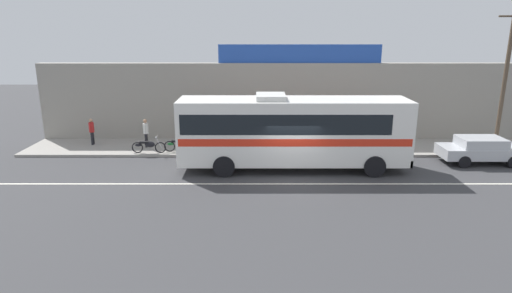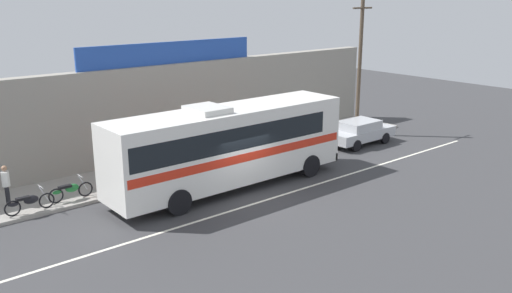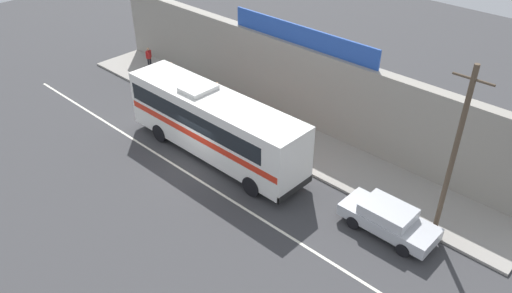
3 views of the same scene
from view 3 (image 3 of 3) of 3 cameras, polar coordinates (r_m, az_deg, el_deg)
ground_plane at (r=26.91m, az=-6.79°, el=-2.06°), size 70.00×70.00×0.00m
sidewalk_slab at (r=29.86m, az=0.73°, el=2.26°), size 30.00×3.60×0.14m
storefront_facade at (r=30.19m, az=3.54°, el=7.58°), size 30.00×0.70×4.80m
storefront_billboard at (r=28.49m, az=5.21°, el=12.36°), size 9.86×0.12×1.10m
road_center_stripe at (r=26.51m, az=-8.09°, el=-2.77°), size 30.00×0.14×0.01m
intercity_bus at (r=26.51m, az=-4.84°, el=2.80°), size 11.17×2.61×3.78m
parked_car at (r=22.99m, az=14.73°, el=-7.91°), size 4.28×1.84×1.37m
utility_pole at (r=21.66m, az=21.53°, el=-0.60°), size 1.60×0.22×7.90m
motorcycle_orange at (r=31.27m, az=-6.30°, el=4.62°), size 1.97×0.56×0.94m
motorcycle_purple at (r=33.91m, az=-10.62°, el=6.63°), size 1.90×0.56×0.94m
motorcycle_black at (r=32.81m, az=-8.43°, el=5.90°), size 1.85×0.56×0.94m
pedestrian_far_right at (r=37.49m, az=-12.02°, el=9.93°), size 0.30×0.48×1.56m
pedestrian_by_curb at (r=31.50m, az=-4.40°, el=6.09°), size 0.30×0.48×1.68m
pedestrian_near_shop at (r=34.64m, az=-9.48°, el=8.33°), size 0.30×0.48×1.65m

